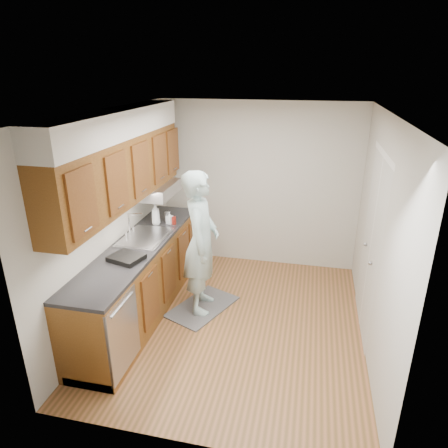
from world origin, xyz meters
The scene contains 15 objects.
floor centered at (0.00, 0.00, 0.00)m, with size 3.50×3.50×0.00m, color #955C38.
ceiling centered at (0.00, 0.00, 2.50)m, with size 3.50×3.50×0.00m, color white.
wall_left centered at (-1.50, 0.00, 1.25)m, with size 0.02×3.50×2.50m, color #B4B3A9.
wall_right centered at (1.50, 0.00, 1.25)m, with size 0.02×3.50×2.50m, color #B4B3A9.
wall_back centered at (0.00, 1.75, 1.25)m, with size 3.00×0.02×2.50m, color #B4B3A9.
counter centered at (-1.20, 0.00, 0.49)m, with size 0.64×2.80×1.30m.
upper_cabinets centered at (-1.33, 0.05, 1.95)m, with size 0.47×2.80×1.21m.
closet_door centered at (1.49, 0.30, 1.02)m, with size 0.02×1.22×2.05m, color silver.
floor_mat centered at (-0.48, 0.23, 0.01)m, with size 0.55×0.93×0.02m, color slate.
person centered at (-0.48, 0.23, 1.04)m, with size 0.72×0.48×2.05m, color #A7C8CB.
soap_bottle_a centered at (-1.23, 0.66, 1.09)m, with size 0.12×0.12×0.30m, color silver.
soap_bottle_b centered at (-1.06, 0.71, 1.03)m, with size 0.08×0.08×0.17m, color silver.
soda_can centered at (-1.00, 0.71, 0.99)m, with size 0.06×0.06×0.11m, color #B1281E.
steel_can centered at (-1.13, 0.81, 1.01)m, with size 0.07×0.07×0.13m, color #A5A5AA.
dish_rack centered at (-1.15, -0.43, 0.97)m, with size 0.34×0.29×0.05m, color black.
Camera 1 is at (0.77, -4.05, 2.91)m, focal length 32.00 mm.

